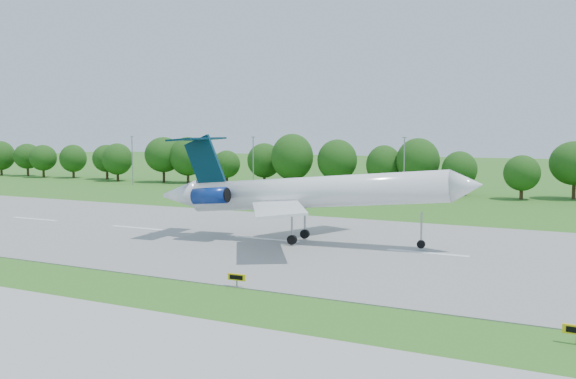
% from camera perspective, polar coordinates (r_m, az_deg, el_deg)
% --- Properties ---
extents(ground, '(600.00, 600.00, 0.00)m').
position_cam_1_polar(ground, '(48.26, 4.50, -10.69)').
color(ground, '#2E681B').
rests_on(ground, ground).
extents(runway, '(400.00, 45.00, 0.08)m').
position_cam_1_polar(runway, '(71.40, 12.28, -5.57)').
color(runway, gray).
rests_on(runway, ground).
extents(tree_line, '(288.40, 8.40, 10.40)m').
position_cam_1_polar(tree_line, '(136.24, 19.59, 1.89)').
color(tree_line, '#382314').
rests_on(tree_line, ground).
extents(light_poles, '(175.90, 0.25, 12.19)m').
position_cam_1_polar(light_poles, '(126.72, 17.88, 1.79)').
color(light_poles, gray).
rests_on(light_poles, ground).
extents(airliner, '(39.63, 28.60, 12.72)m').
position_cam_1_polar(airliner, '(75.67, 1.03, -0.18)').
color(airliner, white).
rests_on(airliner, ground).
extents(taxi_sign_left, '(1.67, 0.30, 1.17)m').
position_cam_1_polar(taxi_sign_left, '(55.00, -4.57, -7.80)').
color(taxi_sign_left, gray).
rests_on(taxi_sign_left, ground).
extents(service_vehicle_a, '(3.81, 2.00, 1.19)m').
position_cam_1_polar(service_vehicle_a, '(131.90, 11.92, -0.46)').
color(service_vehicle_a, white).
rests_on(service_vehicle_a, ground).
extents(service_vehicle_b, '(3.39, 1.58, 1.12)m').
position_cam_1_polar(service_vehicle_b, '(130.55, 4.18, -0.43)').
color(service_vehicle_b, white).
rests_on(service_vehicle_b, ground).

